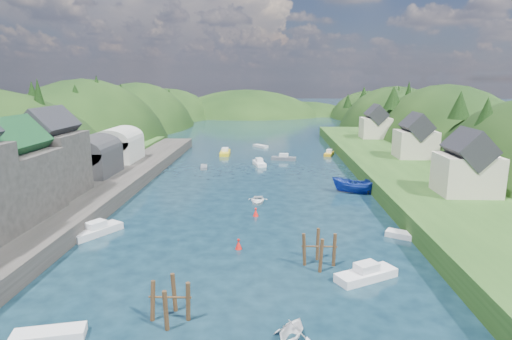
{
  "coord_description": "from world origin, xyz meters",
  "views": [
    {
      "loc": [
        2.16,
        -31.85,
        16.77
      ],
      "look_at": [
        0.0,
        28.0,
        4.0
      ],
      "focal_mm": 30.0,
      "sensor_mm": 36.0,
      "label": 1
    }
  ],
  "objects_px": {
    "piling_cluster_near": "(170,305)",
    "channel_buoy_near": "(239,244)",
    "piling_cluster_far": "(319,252)",
    "channel_buoy_far": "(256,212)"
  },
  "relations": [
    {
      "from": "piling_cluster_near",
      "to": "channel_buoy_near",
      "type": "height_order",
      "value": "piling_cluster_near"
    },
    {
      "from": "channel_buoy_near",
      "to": "piling_cluster_far",
      "type": "bearing_deg",
      "value": -25.4
    },
    {
      "from": "piling_cluster_far",
      "to": "channel_buoy_far",
      "type": "distance_m",
      "value": 15.61
    },
    {
      "from": "channel_buoy_far",
      "to": "channel_buoy_near",
      "type": "bearing_deg",
      "value": -97.17
    },
    {
      "from": "channel_buoy_near",
      "to": "channel_buoy_far",
      "type": "xyz_separation_m",
      "value": [
        1.33,
        10.61,
        0.0
      ]
    },
    {
      "from": "piling_cluster_near",
      "to": "channel_buoy_near",
      "type": "distance_m",
      "value": 13.72
    },
    {
      "from": "piling_cluster_near",
      "to": "channel_buoy_near",
      "type": "bearing_deg",
      "value": 73.88
    },
    {
      "from": "channel_buoy_near",
      "to": "channel_buoy_far",
      "type": "relative_size",
      "value": 1.0
    },
    {
      "from": "channel_buoy_near",
      "to": "piling_cluster_near",
      "type": "bearing_deg",
      "value": -106.12
    },
    {
      "from": "piling_cluster_far",
      "to": "channel_buoy_near",
      "type": "xyz_separation_m",
      "value": [
        -7.66,
        3.64,
        -0.8
      ]
    }
  ]
}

